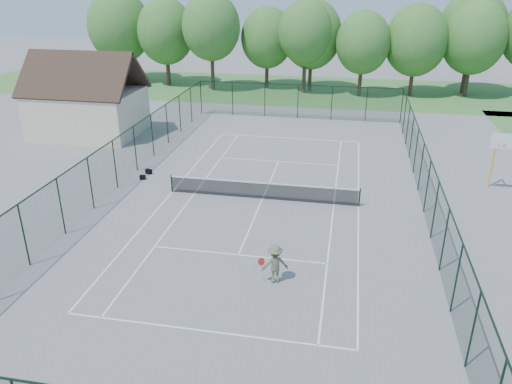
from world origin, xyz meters
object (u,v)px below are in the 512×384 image
tennis_player (275,264)px  basketball_goal (498,149)px  sports_bag_a (143,177)px  tennis_net (262,190)px

tennis_player → basketball_goal: bearing=47.1°
basketball_goal → sports_bag_a: basketball_goal is taller
basketball_goal → sports_bag_a: 21.56m
basketball_goal → sports_bag_a: (-21.30, -2.37, -2.43)m
tennis_net → sports_bag_a: 8.16m
tennis_net → sports_bag_a: (-8.01, 1.53, -0.43)m
basketball_goal → tennis_player: basketball_goal is taller
tennis_player → tennis_net: bearing=103.6°
sports_bag_a → tennis_player: tennis_player is taller
basketball_goal → tennis_net: bearing=-163.7°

